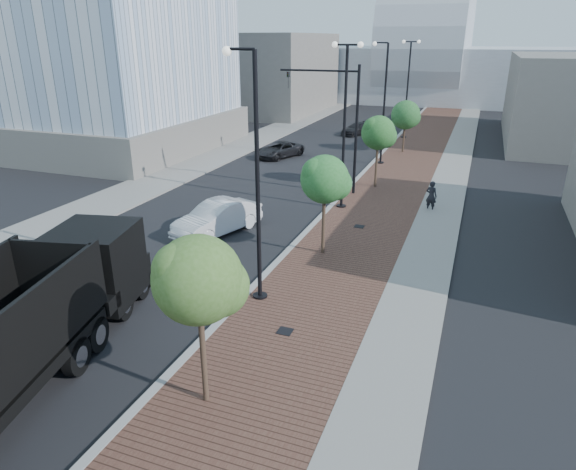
% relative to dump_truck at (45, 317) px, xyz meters
% --- Properties ---
extents(sidewalk, '(7.00, 140.00, 0.12)m').
position_rel_dump_truck_xyz_m(sidewalk, '(7.38, 35.97, -1.49)').
color(sidewalk, '#4C2D23').
rests_on(sidewalk, ground).
extents(concrete_strip, '(2.40, 140.00, 0.13)m').
position_rel_dump_truck_xyz_m(concrete_strip, '(10.08, 35.97, -1.49)').
color(concrete_strip, slate).
rests_on(concrete_strip, ground).
extents(curb, '(0.30, 140.00, 0.14)m').
position_rel_dump_truck_xyz_m(curb, '(3.88, 35.97, -1.48)').
color(curb, gray).
rests_on(curb, ground).
extents(west_sidewalk, '(4.00, 140.00, 0.12)m').
position_rel_dump_truck_xyz_m(west_sidewalk, '(-9.12, 35.97, -1.49)').
color(west_sidewalk, slate).
rests_on(west_sidewalk, ground).
extents(dump_truck, '(5.73, 13.94, 3.69)m').
position_rel_dump_truck_xyz_m(dump_truck, '(0.00, 0.00, 0.00)').
color(dump_truck, black).
rests_on(dump_truck, ground).
extents(white_sedan, '(3.26, 5.32, 1.66)m').
position_rel_dump_truck_xyz_m(white_sedan, '(-0.42, 11.74, -0.73)').
color(white_sedan, silver).
rests_on(white_sedan, ground).
extents(dark_car_mid, '(3.60, 5.00, 1.27)m').
position_rel_dump_truck_xyz_m(dark_car_mid, '(-4.03, 29.53, -0.92)').
color(dark_car_mid, black).
rests_on(dark_car_mid, ground).
extents(dark_car_far, '(3.25, 4.52, 1.22)m').
position_rel_dump_truck_xyz_m(dark_car_far, '(-0.35, 42.41, -0.95)').
color(dark_car_far, black).
rests_on(dark_car_far, ground).
extents(pedestrian, '(0.75, 0.61, 1.79)m').
position_rel_dump_truck_xyz_m(pedestrian, '(9.47, 19.35, -0.66)').
color(pedestrian, black).
rests_on(pedestrian, ground).
extents(streetlight_1, '(1.44, 0.56, 9.21)m').
position_rel_dump_truck_xyz_m(streetlight_1, '(4.37, 5.97, 2.79)').
color(streetlight_1, black).
rests_on(streetlight_1, ground).
extents(streetlight_2, '(1.72, 0.56, 9.28)m').
position_rel_dump_truck_xyz_m(streetlight_2, '(4.48, 17.97, 3.27)').
color(streetlight_2, black).
rests_on(streetlight_2, ground).
extents(streetlight_3, '(1.44, 0.56, 9.21)m').
position_rel_dump_truck_xyz_m(streetlight_3, '(4.37, 29.97, 2.79)').
color(streetlight_3, black).
rests_on(streetlight_3, ground).
extents(streetlight_4, '(1.72, 0.56, 9.28)m').
position_rel_dump_truck_xyz_m(streetlight_4, '(4.48, 41.97, 3.27)').
color(streetlight_4, black).
rests_on(streetlight_4, ground).
extents(traffic_mast, '(5.09, 0.20, 8.00)m').
position_rel_dump_truck_xyz_m(traffic_mast, '(3.58, 20.97, 3.43)').
color(traffic_mast, black).
rests_on(traffic_mast, ground).
extents(tree_0, '(2.37, 2.32, 4.96)m').
position_rel_dump_truck_xyz_m(tree_0, '(5.53, -0.01, 2.23)').
color(tree_0, '#382619').
rests_on(tree_0, ground).
extents(tree_1, '(2.24, 2.17, 4.71)m').
position_rel_dump_truck_xyz_m(tree_1, '(5.53, 10.99, 2.06)').
color(tree_1, '#382619').
rests_on(tree_1, ground).
extents(tree_2, '(2.27, 2.20, 4.82)m').
position_rel_dump_truck_xyz_m(tree_2, '(5.53, 22.99, 2.15)').
color(tree_2, '#382619').
rests_on(tree_2, ground).
extents(tree_3, '(2.49, 2.46, 4.52)m').
position_rel_dump_truck_xyz_m(tree_3, '(5.53, 34.99, 1.72)').
color(tree_3, '#382619').
rests_on(tree_3, ground).
extents(tower_podium, '(19.00, 19.00, 3.00)m').
position_rel_dump_truck_xyz_m(tower_podium, '(-20.12, 27.97, -0.05)').
color(tower_podium, slate).
rests_on(tower_podium, ground).
extents(convention_center, '(50.00, 30.00, 50.00)m').
position_rel_dump_truck_xyz_m(convention_center, '(1.88, 80.97, 4.45)').
color(convention_center, '#AAAEB4').
rests_on(convention_center, ground).
extents(commercial_block_nw, '(14.00, 20.00, 10.00)m').
position_rel_dump_truck_xyz_m(commercial_block_nw, '(-16.12, 55.97, 3.45)').
color(commercial_block_nw, '#65615B').
rests_on(commercial_block_nw, ground).
extents(utility_cover_1, '(0.50, 0.50, 0.02)m').
position_rel_dump_truck_xyz_m(utility_cover_1, '(6.28, 3.97, -1.42)').
color(utility_cover_1, black).
rests_on(utility_cover_1, sidewalk).
extents(utility_cover_2, '(0.50, 0.50, 0.02)m').
position_rel_dump_truck_xyz_m(utility_cover_2, '(6.28, 14.97, -1.42)').
color(utility_cover_2, black).
rests_on(utility_cover_2, sidewalk).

